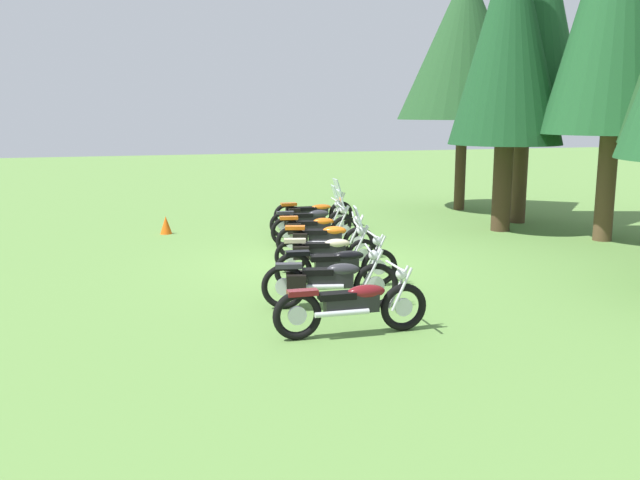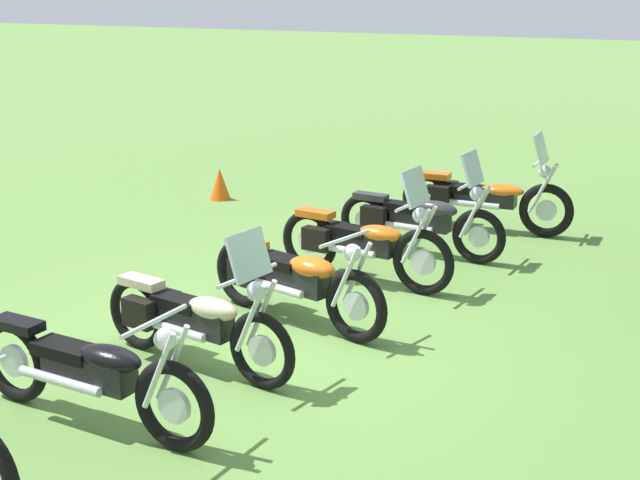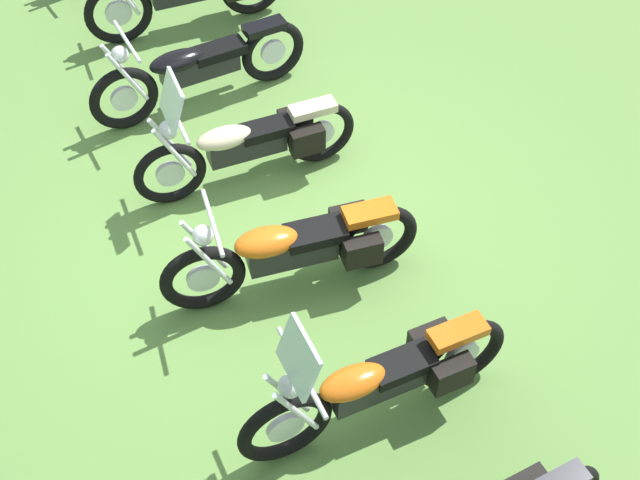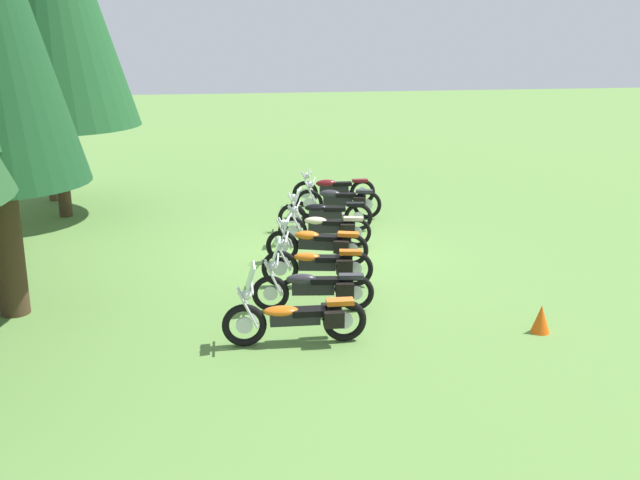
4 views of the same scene
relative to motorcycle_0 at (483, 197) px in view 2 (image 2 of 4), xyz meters
name	(u,v)px [view 2 (image 2 of 4)]	position (x,y,z in m)	size (l,w,h in m)	color
ground_plane	(251,340)	(4.65, -1.19, -0.46)	(80.00, 80.00, 0.00)	#608C42
motorcycle_0	(483,197)	(0.00, 0.00, 0.00)	(0.61, 2.34, 1.37)	black
motorcycle_1	(418,219)	(1.38, -0.50, 0.00)	(0.75, 2.19, 1.35)	black
motorcycle_2	(362,242)	(2.65, -0.78, 0.01)	(0.85, 2.18, 1.38)	black
motorcycle_3	(293,278)	(4.06, -1.00, 0.01)	(1.01, 2.15, 1.01)	black
motorcycle_4	(193,318)	(5.38, -1.38, 0.01)	(0.89, 2.13, 1.35)	black
motorcycle_5	(90,371)	(6.65, -1.56, -0.01)	(0.71, 2.34, 1.01)	black
traffic_cone	(220,184)	(-0.20, -4.09, -0.22)	(0.32, 0.32, 0.48)	#EA590F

